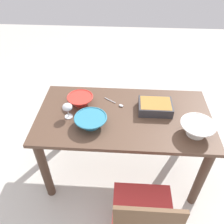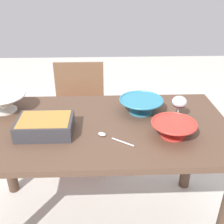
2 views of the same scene
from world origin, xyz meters
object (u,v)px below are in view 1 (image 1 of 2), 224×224
at_px(chair, 144,219).
at_px(wine_glass, 67,108).
at_px(casserole_dish, 155,106).
at_px(serving_spoon, 118,104).
at_px(small_bowl, 91,121).
at_px(serving_bowl, 197,128).
at_px(dining_table, 123,127).
at_px(mixing_bowl, 80,100).

distance_m(chair, wine_glass, 1.01).
relative_size(casserole_dish, serving_spoon, 1.56).
relative_size(wine_glass, casserole_dish, 0.48).
bearing_deg(small_bowl, casserole_dish, -157.68).
bearing_deg(chair, small_bowl, -54.93).
xyz_separation_m(small_bowl, serving_bowl, (-0.82, 0.05, 0.01)).
height_order(dining_table, serving_bowl, serving_bowl).
xyz_separation_m(casserole_dish, serving_bowl, (-0.29, 0.26, 0.01)).
xyz_separation_m(dining_table, serving_spoon, (0.06, -0.14, 0.15)).
distance_m(wine_glass, serving_bowl, 1.03).
height_order(wine_glass, serving_bowl, wine_glass).
xyz_separation_m(wine_glass, casserole_dish, (-0.73, -0.13, -0.05)).
relative_size(chair, wine_glass, 6.19).
relative_size(mixing_bowl, small_bowl, 0.89).
relative_size(dining_table, serving_spoon, 8.10).
height_order(mixing_bowl, small_bowl, small_bowl).
distance_m(dining_table, serving_spoon, 0.21).
height_order(chair, mixing_bowl, chair).
distance_m(serving_bowl, serving_spoon, 0.70).
xyz_separation_m(dining_table, serving_bowl, (-0.56, 0.19, 0.20)).
distance_m(dining_table, casserole_dish, 0.33).
bearing_deg(small_bowl, wine_glass, -23.52).
xyz_separation_m(mixing_bowl, serving_spoon, (-0.33, -0.01, -0.04)).
bearing_deg(wine_glass, casserole_dish, -169.93).
height_order(chair, serving_spoon, chair).
xyz_separation_m(chair, serving_spoon, (0.22, -0.88, 0.29)).
height_order(dining_table, small_bowl, small_bowl).
distance_m(wine_glass, mixing_bowl, 0.20).
xyz_separation_m(wine_glass, small_bowl, (-0.20, 0.09, -0.05)).
bearing_deg(casserole_dish, dining_table, 16.09).
height_order(dining_table, mixing_bowl, mixing_bowl).
height_order(chair, wine_glass, wine_glass).
distance_m(chair, mixing_bowl, 1.09).
distance_m(mixing_bowl, serving_spoon, 0.33).
xyz_separation_m(chair, casserole_dish, (-0.10, -0.82, 0.33)).
distance_m(chair, casserole_dish, 0.89).
bearing_deg(casserole_dish, small_bowl, 22.32).
height_order(casserole_dish, small_bowl, small_bowl).
bearing_deg(small_bowl, chair, 125.07).
bearing_deg(chair, mixing_bowl, -57.65).
relative_size(casserole_dish, mixing_bowl, 1.22).
bearing_deg(casserole_dish, serving_bowl, 138.33).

